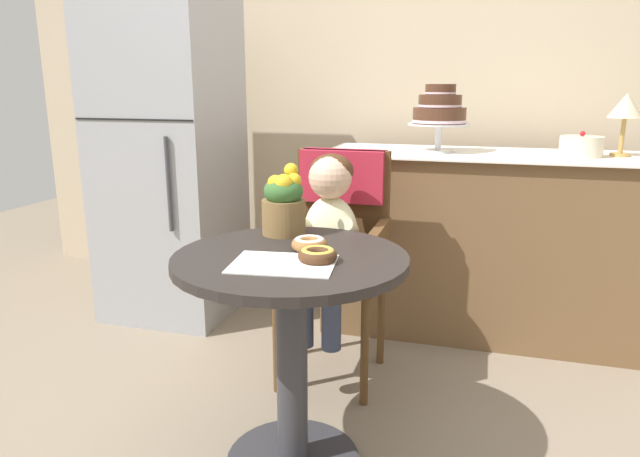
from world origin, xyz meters
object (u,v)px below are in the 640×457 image
(donut_front, at_px, (318,255))
(seated_child, at_px, (328,227))
(donut_mid, at_px, (309,243))
(wicker_chair, at_px, (338,227))
(cafe_table, at_px, (291,320))
(flower_vase, at_px, (283,203))
(table_lamp, at_px, (626,108))
(refrigerator, at_px, (169,157))
(tiered_cake_stand, at_px, (439,111))
(round_layer_cake, at_px, (581,146))

(donut_front, bearing_deg, seated_child, 102.30)
(donut_front, height_order, donut_mid, donut_mid)
(wicker_chair, bearing_deg, cafe_table, -83.78)
(donut_mid, relative_size, flower_vase, 0.47)
(donut_front, relative_size, table_lamp, 0.41)
(cafe_table, bearing_deg, table_lamp, 49.69)
(seated_child, relative_size, refrigerator, 0.43)
(table_lamp, relative_size, refrigerator, 0.17)
(donut_mid, height_order, refrigerator, refrigerator)
(tiered_cake_stand, xyz_separation_m, table_lamp, (0.82, 0.05, 0.02))
(refrigerator, bearing_deg, cafe_table, -46.33)
(wicker_chair, bearing_deg, donut_mid, -79.86)
(cafe_table, relative_size, tiered_cake_stand, 2.22)
(cafe_table, bearing_deg, donut_mid, 56.77)
(round_layer_cake, relative_size, refrigerator, 0.11)
(wicker_chair, xyz_separation_m, tiered_cake_stand, (0.35, 0.61, 0.46))
(refrigerator, bearing_deg, seated_child, -28.80)
(cafe_table, distance_m, donut_front, 0.26)
(donut_front, relative_size, tiered_cake_stand, 0.36)
(wicker_chair, bearing_deg, round_layer_cake, 34.82)
(seated_child, height_order, round_layer_cake, round_layer_cake)
(donut_mid, height_order, flower_vase, flower_vase)
(donut_mid, bearing_deg, table_lamp, 49.38)
(seated_child, relative_size, donut_mid, 6.49)
(cafe_table, relative_size, wicker_chair, 0.75)
(seated_child, distance_m, round_layer_cake, 1.28)
(seated_child, height_order, refrigerator, refrigerator)
(cafe_table, xyz_separation_m, wicker_chair, (-0.03, 0.69, 0.13))
(tiered_cake_stand, bearing_deg, wicker_chair, -119.87)
(cafe_table, xyz_separation_m, donut_front, (0.10, -0.04, 0.23))
(wicker_chair, distance_m, round_layer_cake, 1.20)
(tiered_cake_stand, bearing_deg, table_lamp, 3.30)
(wicker_chair, height_order, refrigerator, refrigerator)
(cafe_table, distance_m, tiered_cake_stand, 1.46)
(cafe_table, xyz_separation_m, flower_vase, (-0.10, 0.23, 0.32))
(wicker_chair, relative_size, donut_front, 8.23)
(donut_front, distance_m, tiered_cake_stand, 1.41)
(donut_mid, bearing_deg, donut_front, -61.42)
(seated_child, height_order, donut_mid, seated_child)
(cafe_table, xyz_separation_m, tiered_cake_stand, (0.32, 1.30, 0.59))
(wicker_chair, distance_m, tiered_cake_stand, 0.84)
(wicker_chair, relative_size, refrigerator, 0.56)
(cafe_table, distance_m, round_layer_cake, 1.67)
(cafe_table, xyz_separation_m, donut_mid, (0.04, 0.06, 0.23))
(wicker_chair, height_order, round_layer_cake, round_layer_cake)
(cafe_table, height_order, table_lamp, table_lamp)
(cafe_table, bearing_deg, round_layer_cake, 53.15)
(table_lamp, bearing_deg, tiered_cake_stand, -176.70)
(cafe_table, bearing_deg, seated_child, 93.00)
(round_layer_cake, distance_m, table_lamp, 0.25)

